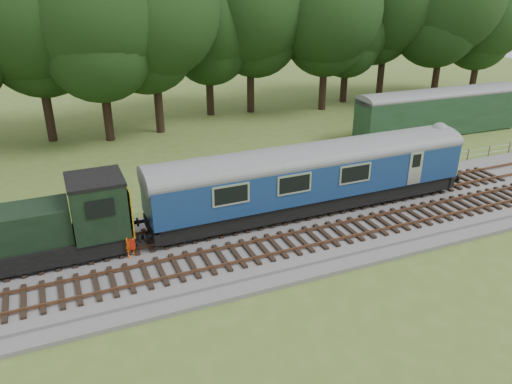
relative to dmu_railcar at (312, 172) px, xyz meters
name	(u,v)px	position (x,y,z in m)	size (l,w,h in m)	color
ground	(263,238)	(-3.52, -1.40, -2.61)	(120.00, 120.00, 0.00)	#476023
ballast	(263,235)	(-3.52, -1.40, -2.43)	(70.00, 7.00, 0.35)	#4C4C4F
track_north	(252,220)	(-3.52, 0.00, -2.19)	(67.20, 2.40, 0.21)	black
track_south	(276,246)	(-3.52, -3.00, -2.19)	(67.20, 2.40, 0.21)	black
fence	(232,204)	(-3.52, 3.10, -2.61)	(64.00, 0.12, 1.00)	#6B6054
tree_line	(163,127)	(-3.52, 20.60, -2.61)	(70.00, 8.00, 18.00)	black
dmu_railcar	(312,172)	(0.00, 0.00, 0.00)	(18.05, 2.86, 3.88)	black
shunter_loco	(37,230)	(-13.93, 0.00, -0.63)	(8.91, 2.60, 3.38)	black
worker	(130,240)	(-10.08, -1.14, -1.40)	(0.62, 0.41, 1.71)	#DC4B0B
parked_coach	(438,109)	(17.15, 9.49, -0.51)	(14.69, 3.08, 3.73)	#163219
shed	(459,109)	(21.31, 11.36, -1.33)	(3.31, 3.31, 2.52)	#163219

